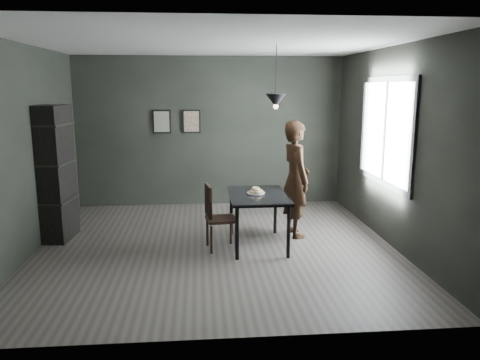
{
  "coord_description": "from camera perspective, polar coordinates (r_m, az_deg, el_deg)",
  "views": [
    {
      "loc": [
        -0.22,
        -6.36,
        2.23
      ],
      "look_at": [
        0.35,
        0.05,
        0.95
      ],
      "focal_mm": 35.0,
      "sensor_mm": 36.0,
      "label": 1
    }
  ],
  "objects": [
    {
      "name": "ground",
      "position": [
        6.75,
        -2.95,
        -8.07
      ],
      "size": [
        5.0,
        5.0,
        0.0
      ],
      "primitive_type": "plane",
      "color": "#36322F",
      "rests_on": "ground"
    },
    {
      "name": "donut_pile",
      "position": [
        6.6,
        1.95,
        -1.34
      ],
      "size": [
        0.22,
        0.22,
        0.09
      ],
      "rotation": [
        0.0,
        0.0,
        0.34
      ],
      "color": "#FBE9C3",
      "rests_on": "white_plate"
    },
    {
      "name": "cafe_table",
      "position": [
        6.6,
        2.2,
        -2.42
      ],
      "size": [
        0.8,
        1.2,
        0.75
      ],
      "color": "black",
      "rests_on": "ground"
    },
    {
      "name": "pendant_lamp",
      "position": [
        6.55,
        4.38,
        9.65
      ],
      "size": [
        0.28,
        0.28,
        0.86
      ],
      "color": "black",
      "rests_on": "ground"
    },
    {
      "name": "shelf_unit",
      "position": [
        7.35,
        -21.59,
        0.75
      ],
      "size": [
        0.45,
        0.7,
        1.98
      ],
      "primitive_type": "cube",
      "rotation": [
        0.0,
        0.0,
        -0.11
      ],
      "color": "black",
      "rests_on": "ground"
    },
    {
      "name": "woman",
      "position": [
        7.07,
        6.78,
        0.12
      ],
      "size": [
        0.52,
        0.7,
        1.75
      ],
      "primitive_type": "imported",
      "rotation": [
        0.0,
        0.0,
        1.74
      ],
      "color": "black",
      "rests_on": "ground"
    },
    {
      "name": "ceiling",
      "position": [
        6.39,
        -3.22,
        16.35
      ],
      "size": [
        5.0,
        5.0,
        0.02
      ],
      "color": "silver",
      "rests_on": "ground"
    },
    {
      "name": "wood_chair",
      "position": [
        6.49,
        -3.02,
        -4.01
      ],
      "size": [
        0.45,
        0.45,
        0.92
      ],
      "rotation": [
        0.0,
        0.0,
        0.14
      ],
      "color": "black",
      "rests_on": "ground"
    },
    {
      "name": "framed_print_right",
      "position": [
        8.85,
        -5.94,
        7.11
      ],
      "size": [
        0.34,
        0.04,
        0.44
      ],
      "color": "black",
      "rests_on": "ground"
    },
    {
      "name": "window_assembly",
      "position": [
        7.12,
        17.26,
        5.67
      ],
      "size": [
        0.04,
        1.96,
        1.56
      ],
      "color": "white",
      "rests_on": "ground"
    },
    {
      "name": "framed_print_left",
      "position": [
        8.88,
        -9.52,
        7.03
      ],
      "size": [
        0.34,
        0.04,
        0.44
      ],
      "color": "black",
      "rests_on": "ground"
    },
    {
      "name": "back_wall",
      "position": [
        8.9,
        -3.65,
        5.88
      ],
      "size": [
        5.0,
        0.1,
        2.8
      ],
      "primitive_type": "cube",
      "color": "black",
      "rests_on": "ground"
    },
    {
      "name": "white_plate",
      "position": [
        6.61,
        1.95,
        -1.64
      ],
      "size": [
        0.23,
        0.23,
        0.01
      ],
      "primitive_type": "cylinder",
      "color": "silver",
      "rests_on": "cafe_table"
    }
  ]
}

